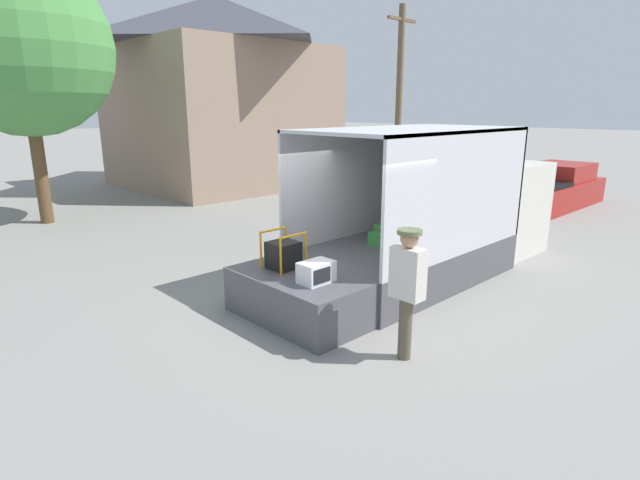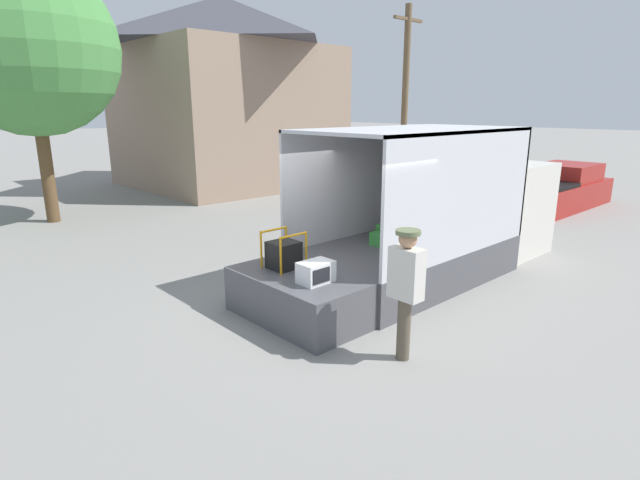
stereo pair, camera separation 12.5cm
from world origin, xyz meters
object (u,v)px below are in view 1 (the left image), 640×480
at_px(box_truck, 449,223).
at_px(utility_pole, 399,93).
at_px(microwave, 316,272).
at_px(pickup_truck_red, 552,189).
at_px(worker_person, 407,281).
at_px(portable_generator, 284,254).
at_px(street_tree, 23,48).

height_order(box_truck, utility_pole, utility_pole).
distance_m(microwave, pickup_truck_red, 12.57).
xyz_separation_m(worker_person, pickup_truck_red, (12.26, 3.03, -0.51)).
height_order(microwave, utility_pole, utility_pole).
bearing_deg(portable_generator, microwave, -96.91).
xyz_separation_m(portable_generator, street_tree, (-0.84, 9.87, 3.84)).
bearing_deg(utility_pole, pickup_truck_red, -95.61).
bearing_deg(street_tree, utility_pole, -8.27).
distance_m(worker_person, utility_pole, 16.74).
xyz_separation_m(box_truck, utility_pole, (8.84, 8.26, 2.99)).
bearing_deg(pickup_truck_red, street_tree, 145.10).
bearing_deg(utility_pole, portable_generator, -149.03).
xyz_separation_m(microwave, street_tree, (-0.73, 10.74, 3.91)).
distance_m(portable_generator, worker_person, 2.38).
xyz_separation_m(box_truck, pickup_truck_red, (8.14, 1.07, -0.29)).
bearing_deg(box_truck, street_tree, 116.22).
height_order(microwave, worker_person, worker_person).
relative_size(portable_generator, utility_pole, 0.08).
relative_size(box_truck, worker_person, 3.52).
bearing_deg(microwave, portable_generator, 83.09).
xyz_separation_m(pickup_truck_red, street_tree, (-13.20, 9.21, 4.22)).
bearing_deg(box_truck, utility_pole, 43.06).
height_order(box_truck, street_tree, street_tree).
relative_size(portable_generator, pickup_truck_red, 0.13).
relative_size(worker_person, pickup_truck_red, 0.36).
xyz_separation_m(microwave, pickup_truck_red, (12.47, 1.53, -0.31)).
height_order(microwave, portable_generator, portable_generator).
xyz_separation_m(portable_generator, pickup_truck_red, (12.36, 0.66, -0.38)).
bearing_deg(worker_person, microwave, 97.83).
relative_size(box_truck, portable_generator, 10.23).
relative_size(microwave, utility_pole, 0.07).
xyz_separation_m(box_truck, microwave, (-4.33, -0.46, 0.02)).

